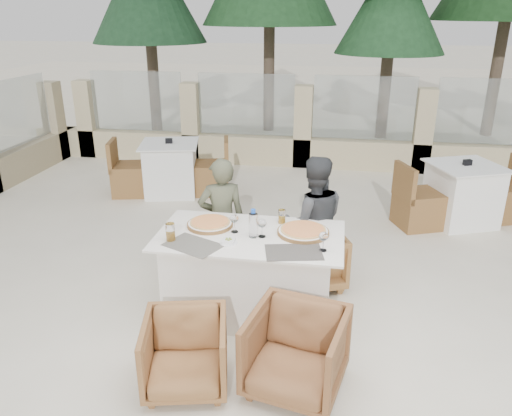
% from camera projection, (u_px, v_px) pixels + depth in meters
% --- Properties ---
extents(ground, '(80.00, 80.00, 0.00)m').
position_uv_depth(ground, '(256.00, 318.00, 4.47)').
color(ground, silver).
rests_on(ground, ground).
extents(sand_patch, '(30.00, 16.00, 0.01)m').
position_uv_depth(sand_patch, '(324.00, 90.00, 17.29)').
color(sand_patch, '#F5E8C8').
rests_on(sand_patch, ground).
extents(perimeter_wall_far, '(10.00, 0.34, 1.60)m').
position_uv_depth(perimeter_wall_far, '(303.00, 121.00, 8.57)').
color(perimeter_wall_far, '#C9BA8E').
rests_on(perimeter_wall_far, ground).
extents(pine_far_left, '(2.42, 2.42, 5.50)m').
position_uv_depth(pine_far_left, '(148.00, 1.00, 10.42)').
color(pine_far_left, '#1B3F23').
rests_on(pine_far_left, ground).
extents(pine_centre, '(2.20, 2.20, 5.00)m').
position_uv_depth(pine_centre, '(392.00, 14.00, 9.90)').
color(pine_centre, '#224F28').
rests_on(pine_centre, ground).
extents(dining_table, '(1.60, 0.90, 0.77)m').
position_uv_depth(dining_table, '(250.00, 274.00, 4.42)').
color(dining_table, white).
rests_on(dining_table, ground).
extents(placemat_near_left, '(0.53, 0.46, 0.00)m').
position_uv_depth(placemat_near_left, '(193.00, 245.00, 4.09)').
color(placemat_near_left, '#625E54').
rests_on(placemat_near_left, dining_table).
extents(placemat_near_right, '(0.50, 0.39, 0.00)m').
position_uv_depth(placemat_near_right, '(294.00, 252.00, 3.97)').
color(placemat_near_right, '#4F4A44').
rests_on(placemat_near_right, dining_table).
extents(pizza_left, '(0.48, 0.48, 0.05)m').
position_uv_depth(pizza_left, '(210.00, 223.00, 4.44)').
color(pizza_left, '#F15720').
rests_on(pizza_left, dining_table).
extents(pizza_right, '(0.50, 0.50, 0.06)m').
position_uv_depth(pizza_right, '(303.00, 231.00, 4.29)').
color(pizza_right, '#E54D1F').
rests_on(pizza_right, dining_table).
extents(water_bottle, '(0.10, 0.10, 0.25)m').
position_uv_depth(water_bottle, '(253.00, 223.00, 4.20)').
color(water_bottle, '#B5D9ED').
rests_on(water_bottle, dining_table).
extents(wine_glass_centre, '(0.08, 0.08, 0.18)m').
position_uv_depth(wine_glass_centre, '(234.00, 222.00, 4.30)').
color(wine_glass_centre, silver).
rests_on(wine_glass_centre, dining_table).
extents(wine_glass_near, '(0.10, 0.10, 0.18)m').
position_uv_depth(wine_glass_near, '(262.00, 227.00, 4.21)').
color(wine_glass_near, silver).
rests_on(wine_glass_near, dining_table).
extents(wine_glass_corner, '(0.10, 0.10, 0.18)m').
position_uv_depth(wine_glass_corner, '(323.00, 240.00, 3.96)').
color(wine_glass_corner, white).
rests_on(wine_glass_corner, dining_table).
extents(beer_glass_left, '(0.09, 0.09, 0.15)m').
position_uv_depth(beer_glass_left, '(170.00, 232.00, 4.15)').
color(beer_glass_left, orange).
rests_on(beer_glass_left, dining_table).
extents(beer_glass_right, '(0.07, 0.07, 0.13)m').
position_uv_depth(beer_glass_right, '(282.00, 217.00, 4.49)').
color(beer_glass_right, gold).
rests_on(beer_glass_right, dining_table).
extents(olive_dish, '(0.14, 0.14, 0.04)m').
position_uv_depth(olive_dish, '(228.00, 241.00, 4.12)').
color(olive_dish, white).
rests_on(olive_dish, dining_table).
extents(armchair_far_left, '(0.74, 0.75, 0.55)m').
position_uv_depth(armchair_far_left, '(219.00, 248.00, 5.15)').
color(armchair_far_left, olive).
rests_on(armchair_far_left, ground).
extents(armchair_far_right, '(0.81, 0.82, 0.58)m').
position_uv_depth(armchair_far_right, '(309.00, 258.00, 4.93)').
color(armchair_far_right, olive).
rests_on(armchair_far_right, ground).
extents(armchair_near_left, '(0.71, 0.72, 0.55)m').
position_uv_depth(armchair_near_left, '(186.00, 353.00, 3.57)').
color(armchair_near_left, '#8F5E34').
rests_on(armchair_near_left, ground).
extents(armchair_near_right, '(0.78, 0.79, 0.61)m').
position_uv_depth(armchair_near_right, '(296.00, 352.00, 3.54)').
color(armchair_near_right, brown).
rests_on(armchair_near_right, ground).
extents(diner_left, '(0.54, 0.45, 1.27)m').
position_uv_depth(diner_left, '(222.00, 221.00, 4.91)').
color(diner_left, '#51543D').
rests_on(diner_left, ground).
extents(diner_right, '(0.75, 0.64, 1.33)m').
position_uv_depth(diner_right, '(313.00, 223.00, 4.79)').
color(diner_right, '#393B3E').
rests_on(diner_right, ground).
extents(bg_table_a, '(1.78, 1.17, 0.77)m').
position_uv_depth(bg_table_a, '(171.00, 169.00, 7.38)').
color(bg_table_a, white).
rests_on(bg_table_a, ground).
extents(bg_table_b, '(1.83, 1.37, 0.77)m').
position_uv_depth(bg_table_b, '(462.00, 194.00, 6.35)').
color(bg_table_b, white).
rests_on(bg_table_b, ground).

